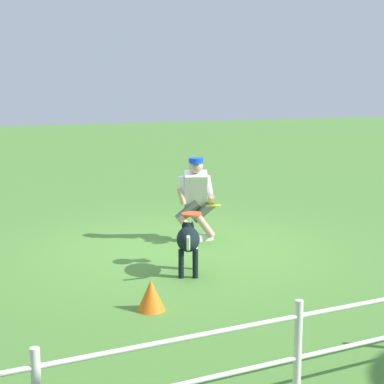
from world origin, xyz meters
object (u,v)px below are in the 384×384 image
dog (188,240)px  frisbee_flying (192,214)px  frisbee_held (213,206)px  training_cone (151,295)px  person (196,196)px

dog → frisbee_flying: bearing=-10.5°
frisbee_held → training_cone: 2.74m
person → frisbee_held: (-0.11, 0.37, -0.09)m
frisbee_flying → person: bearing=-117.4°
dog → frisbee_flying: (-0.14, -0.21, 0.29)m
frisbee_held → dog: bearing=49.6°
person → frisbee_held: person is taller
frisbee_flying → training_cone: (1.04, 1.22, -0.55)m
person → frisbee_flying: bearing=-6.3°
person → training_cone: person is taller
dog → person: bearing=-4.5°
person → frisbee_held: bearing=38.4°
dog → frisbee_held: 1.36m
frisbee_flying → dog: bearing=55.4°
person → dog: size_ratio=1.36×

